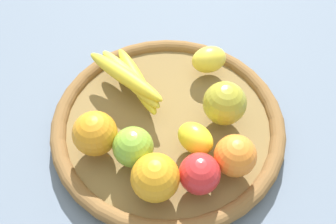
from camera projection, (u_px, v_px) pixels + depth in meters
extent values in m
plane|color=slate|center=(168.00, 131.00, 0.75)|extent=(2.40, 2.40, 0.00)
cylinder|color=olive|center=(168.00, 127.00, 0.74)|extent=(0.40, 0.40, 0.03)
torus|color=brown|center=(168.00, 123.00, 0.73)|extent=(0.42, 0.42, 0.03)
sphere|color=#83B635|center=(133.00, 147.00, 0.64)|extent=(0.09, 0.09, 0.07)
ellipsoid|color=yellow|center=(136.00, 80.00, 0.75)|extent=(0.18, 0.07, 0.03)
ellipsoid|color=yellow|center=(130.00, 78.00, 0.74)|extent=(0.17, 0.10, 0.03)
ellipsoid|color=yellow|center=(125.00, 76.00, 0.72)|extent=(0.16, 0.13, 0.03)
sphere|color=orange|center=(155.00, 178.00, 0.60)|extent=(0.09, 0.09, 0.08)
sphere|color=red|center=(200.00, 174.00, 0.61)|extent=(0.07, 0.07, 0.07)
sphere|color=#A9A12D|center=(225.00, 103.00, 0.69)|extent=(0.11, 0.11, 0.08)
ellipsoid|color=yellow|center=(195.00, 138.00, 0.66)|extent=(0.08, 0.08, 0.05)
sphere|color=orange|center=(235.00, 156.00, 0.63)|extent=(0.09, 0.09, 0.07)
sphere|color=orange|center=(95.00, 133.00, 0.65)|extent=(0.09, 0.09, 0.07)
ellipsoid|color=yellow|center=(209.00, 60.00, 0.77)|extent=(0.06, 0.07, 0.05)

